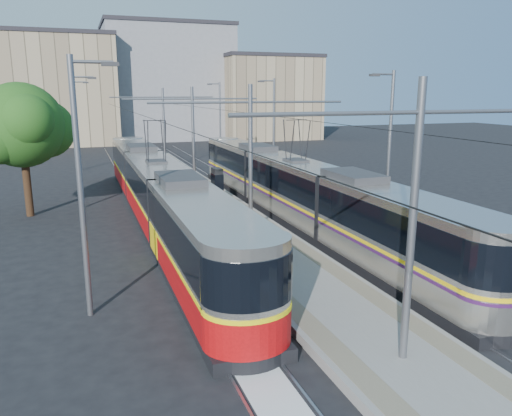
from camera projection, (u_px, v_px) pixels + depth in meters
name	position (u px, v px, depth m)	size (l,w,h in m)	color
ground	(329.00, 306.00, 16.58)	(160.00, 160.00, 0.00)	black
platform	(205.00, 200.00, 32.14)	(4.00, 50.00, 0.30)	gray
tactile_strip_left	(183.00, 199.00, 31.63)	(0.70, 50.00, 0.01)	gray
tactile_strip_right	(227.00, 196.00, 32.58)	(0.70, 50.00, 0.01)	gray
rails	(205.00, 202.00, 32.17)	(8.71, 70.00, 0.03)	gray
track_arrow	(258.00, 373.00, 12.65)	(1.20, 5.00, 0.01)	silver
tram_left	(158.00, 192.00, 26.91)	(2.43, 32.13, 5.50)	black
tram_right	(295.00, 187.00, 27.34)	(2.43, 30.31, 5.50)	black
catenary	(215.00, 135.00, 28.53)	(9.20, 70.00, 7.00)	slate
street_lamps	(190.00, 132.00, 34.89)	(15.18, 38.22, 8.00)	slate
shelter	(217.00, 184.00, 31.12)	(0.59, 0.94, 2.05)	black
tree	(28.00, 126.00, 27.82)	(5.16, 4.77, 7.50)	#382314
building_left	(53.00, 90.00, 66.69)	(16.32, 12.24, 14.46)	tan
building_centre	(167.00, 83.00, 75.35)	(18.36, 14.28, 16.64)	gray
building_right	(268.00, 97.00, 74.92)	(14.28, 10.20, 12.28)	tan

